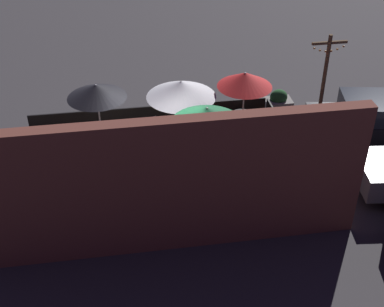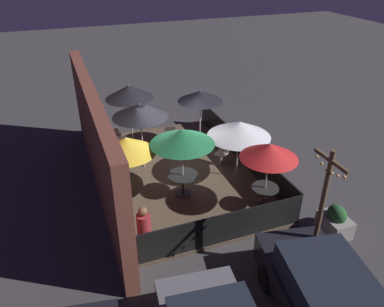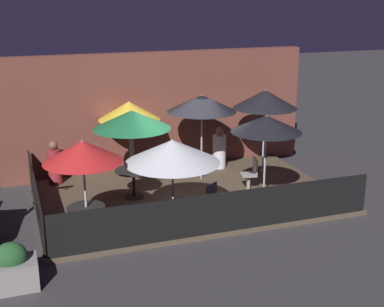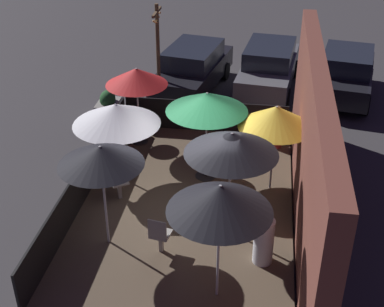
% 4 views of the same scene
% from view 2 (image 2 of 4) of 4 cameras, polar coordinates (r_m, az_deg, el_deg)
% --- Properties ---
extents(ground_plane, '(60.00, 60.00, 0.00)m').
position_cam_2_polar(ground_plane, '(13.61, -2.01, -3.25)').
color(ground_plane, '#383538').
extents(patio_deck, '(7.84, 5.02, 0.12)m').
position_cam_2_polar(patio_deck, '(13.57, -2.02, -3.03)').
color(patio_deck, brown).
rests_on(patio_deck, ground_plane).
extents(building_wall, '(9.44, 0.36, 3.64)m').
position_cam_2_polar(building_wall, '(12.24, -14.39, 1.63)').
color(building_wall, brown).
rests_on(building_wall, ground_plane).
extents(fence_front, '(7.64, 0.05, 0.95)m').
position_cam_2_polar(fence_front, '(14.16, 7.42, 0.69)').
color(fence_front, black).
rests_on(fence_front, patio_deck).
extents(fence_side_left, '(0.05, 4.82, 0.95)m').
position_cam_2_polar(fence_side_left, '(10.35, 5.00, -11.24)').
color(fence_side_left, black).
rests_on(fence_side_left, patio_deck).
extents(patio_umbrella_0, '(2.00, 2.00, 2.35)m').
position_cam_2_polar(patio_umbrella_0, '(11.30, -1.51, 2.54)').
color(patio_umbrella_0, '#B2B2B7').
rests_on(patio_umbrella_0, patio_deck).
extents(patio_umbrella_1, '(1.70, 1.70, 2.25)m').
position_cam_2_polar(patio_umbrella_1, '(10.94, 11.71, 0.37)').
color(patio_umbrella_1, '#B2B2B7').
rests_on(patio_umbrella_1, patio_deck).
extents(patio_umbrella_2, '(2.15, 2.15, 2.09)m').
position_cam_2_polar(patio_umbrella_2, '(12.54, 7.20, 3.72)').
color(patio_umbrella_2, '#B2B2B7').
rests_on(patio_umbrella_2, patio_deck).
extents(patio_umbrella_3, '(1.95, 1.95, 2.47)m').
position_cam_2_polar(patio_umbrella_3, '(12.99, -7.93, 6.52)').
color(patio_umbrella_3, '#B2B2B7').
rests_on(patio_umbrella_3, patio_deck).
extents(patio_umbrella_4, '(1.77, 1.77, 2.24)m').
position_cam_2_polar(patio_umbrella_4, '(11.27, -9.99, 1.25)').
color(patio_umbrella_4, '#B2B2B7').
rests_on(patio_umbrella_4, patio_deck).
extents(patio_umbrella_5, '(1.74, 1.74, 2.37)m').
position_cam_2_polar(patio_umbrella_5, '(14.36, 1.28, 8.74)').
color(patio_umbrella_5, '#B2B2B7').
rests_on(patio_umbrella_5, patio_deck).
extents(patio_umbrella_6, '(1.87, 1.87, 2.50)m').
position_cam_2_polar(patio_umbrella_6, '(14.78, -9.58, 9.23)').
color(patio_umbrella_6, '#B2B2B7').
rests_on(patio_umbrella_6, patio_deck).
extents(dining_table_0, '(0.98, 0.98, 0.76)m').
position_cam_2_polar(dining_table_0, '(12.05, -1.42, -3.84)').
color(dining_table_0, black).
rests_on(dining_table_0, patio_deck).
extents(dining_table_1, '(0.83, 0.83, 0.75)m').
position_cam_2_polar(dining_table_1, '(11.68, 11.02, -5.72)').
color(dining_table_1, black).
rests_on(dining_table_1, patio_deck).
extents(patio_chair_0, '(0.47, 0.47, 0.92)m').
position_cam_2_polar(patio_chair_0, '(14.84, -3.29, 2.40)').
color(patio_chair_0, gray).
rests_on(patio_chair_0, patio_deck).
extents(patio_chair_1, '(0.55, 0.55, 0.93)m').
position_cam_2_polar(patio_chair_1, '(13.80, 4.60, 0.21)').
color(patio_chair_1, gray).
rests_on(patio_chair_1, patio_deck).
extents(patron_0, '(0.52, 0.52, 1.28)m').
position_cam_2_polar(patron_0, '(14.34, -11.35, 1.16)').
color(patron_0, silver).
rests_on(patron_0, patio_deck).
extents(patron_1, '(0.46, 0.46, 1.25)m').
position_cam_2_polar(patron_1, '(10.26, -7.32, -11.22)').
color(patron_1, maroon).
rests_on(patron_1, patio_deck).
extents(planter_box, '(0.94, 0.65, 0.93)m').
position_cam_2_polar(planter_box, '(11.58, 20.98, -9.64)').
color(planter_box, gray).
rests_on(planter_box, ground_plane).
extents(light_post, '(1.10, 0.12, 3.45)m').
position_cam_2_polar(light_post, '(9.32, 19.15, -7.71)').
color(light_post, brown).
rests_on(light_post, ground_plane).
extents(parked_car_0, '(4.60, 2.46, 1.62)m').
position_cam_2_polar(parked_car_0, '(8.71, 20.08, -20.91)').
color(parked_car_0, black).
rests_on(parked_car_0, ground_plane).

